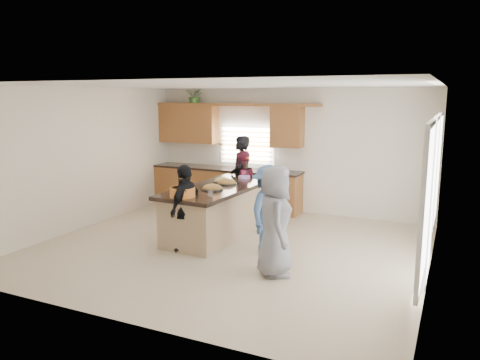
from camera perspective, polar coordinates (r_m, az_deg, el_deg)
The scene contains 18 objects.
floor at distance 8.31m, azimuth -1.27°, elevation -8.23°, with size 6.50×6.50×0.00m, color #C3B091.
room_shell at distance 7.91m, azimuth -1.33°, elevation 4.94°, with size 6.52×6.02×2.81m.
back_cabinetry at distance 11.11m, azimuth -1.88°, elevation 1.33°, with size 4.08×0.66×2.46m.
right_wall_glazing at distance 7.06m, azimuth 22.33°, elevation -1.06°, with size 0.06×4.00×2.25m.
island at distance 8.92m, azimuth -2.63°, elevation -3.91°, with size 1.28×2.75×0.95m.
platter_front at distance 8.48m, azimuth -3.41°, elevation -1.03°, with size 0.40×0.40×0.16m.
platter_mid at distance 9.01m, azimuth -1.59°, elevation -0.34°, with size 0.37×0.37×0.15m.
platter_back at distance 9.21m, azimuth -2.17°, elevation -0.12°, with size 0.36×0.36×0.14m.
salad_bowl at distance 7.93m, azimuth -7.02°, elevation -1.41°, with size 0.43×0.43×0.16m.
clear_cup at distance 7.93m, azimuth -3.62°, elevation -1.67°, with size 0.08×0.08×0.10m, color white.
plate_stack at distance 9.66m, azimuth 0.51°, elevation 0.36°, with size 0.24×0.24×0.05m, color #D29BE2.
flower_vase at distance 9.89m, azimuth 0.73°, elevation 1.68°, with size 0.14×0.14×0.42m.
potted_plant at distance 11.45m, azimuth -5.47°, elevation 10.20°, with size 0.42×0.37×0.47m, color #467A30.
woman_left_back at distance 10.18m, azimuth 0.06°, elevation 0.39°, with size 0.65×0.43×1.78m, color black.
woman_left_mid at distance 10.05m, azimuth 0.20°, elevation -0.62°, with size 0.72×0.56×1.48m, color maroon.
woman_left_front at distance 7.98m, azimuth -6.59°, elevation -3.45°, with size 0.88×0.37×1.50m, color black.
woman_right_back at distance 7.79m, azimuth 3.41°, elevation -3.69°, with size 0.98×0.56×1.52m, color #3E5B88.
woman_right_front at distance 6.89m, azimuth 4.31°, elevation -5.02°, with size 0.80×0.52×1.64m, color slate.
Camera 1 is at (3.48, -7.07, 2.63)m, focal length 35.00 mm.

